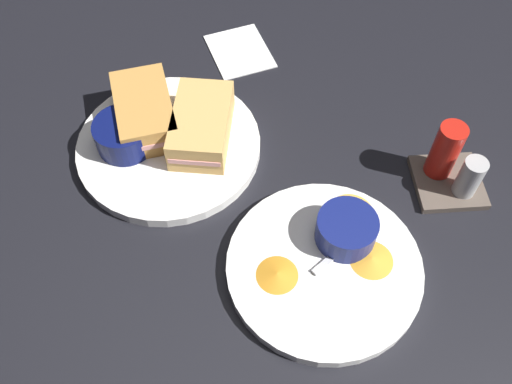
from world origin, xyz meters
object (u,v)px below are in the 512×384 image
sandwich_half_far (145,112)px  spoon_by_dark_ramekin (169,134)px  condiment_caddy (451,167)px  plate_chips_companion (324,267)px  spoon_by_gravy_ramekin (353,239)px  ramekin_dark_sauce (124,134)px  ramekin_light_gravy (347,229)px  sandwich_half_near (201,125)px  plate_sandwich_main (169,146)px

sandwich_half_far → spoon_by_dark_ramekin: sandwich_half_far is taller
condiment_caddy → plate_chips_companion: bearing=-56.6°
spoon_by_dark_ramekin → plate_chips_companion: 28.84cm
plate_chips_companion → spoon_by_gravy_ramekin: 5.16cm
sandwich_half_far → ramekin_dark_sauce: (3.80, -2.74, -0.19)cm
plate_chips_companion → condiment_caddy: bearing=123.4°
sandwich_half_far → ramekin_light_gravy: size_ratio=1.91×
sandwich_half_far → ramekin_light_gravy: (20.67, 25.25, -0.41)cm
ramekin_dark_sauce → spoon_by_dark_ramekin: ramekin_dark_sauce is taller
ramekin_light_gravy → plate_chips_companion: bearing=-39.8°
plate_chips_companion → condiment_caddy: 22.14cm
sandwich_half_near → sandwich_half_far: size_ratio=0.99×
plate_sandwich_main → sandwich_half_near: sandwich_half_near is taller
ramekin_dark_sauce → spoon_by_dark_ramekin: (-1.16, 5.93, -1.84)cm
spoon_by_dark_ramekin → plate_chips_companion: bearing=41.4°
ramekin_dark_sauce → spoon_by_gravy_ramekin: bearing=59.0°
condiment_caddy → sandwich_half_near: bearing=-105.5°
sandwich_half_near → spoon_by_dark_ramekin: (-0.44, -4.71, -2.04)cm
plate_sandwich_main → ramekin_dark_sauce: bearing=-90.3°
plate_sandwich_main → sandwich_half_far: bearing=-141.3°
sandwich_half_far → condiment_caddy: size_ratio=1.51×
sandwich_half_near → ramekin_dark_sauce: sandwich_half_near is taller
plate_sandwich_main → sandwich_half_far: (-3.82, -3.07, 3.20)cm
sandwich_half_far → spoon_by_dark_ramekin: 4.62cm
spoon_by_dark_ramekin → plate_chips_companion: spoon_by_dark_ramekin is taller
spoon_by_dark_ramekin → sandwich_half_far: bearing=-129.5°
ramekin_light_gravy → spoon_by_gravy_ramekin: size_ratio=0.86×
ramekin_dark_sauce → ramekin_light_gravy: 32.67cm
ramekin_dark_sauce → sandwich_half_far: bearing=144.2°
ramekin_dark_sauce → spoon_by_gravy_ramekin: ramekin_dark_sauce is taller
plate_sandwich_main → ramekin_light_gravy: size_ratio=3.43×
ramekin_dark_sauce → spoon_by_dark_ramekin: size_ratio=0.80×
sandwich_half_near → spoon_by_dark_ramekin: sandwich_half_near is taller
plate_sandwich_main → ramekin_light_gravy: 27.99cm
condiment_caddy → plate_sandwich_main: bearing=-102.5°
spoon_by_gravy_ramekin → condiment_caddy: 17.04cm
spoon_by_dark_ramekin → condiment_caddy: bearing=75.7°
ramekin_dark_sauce → plate_sandwich_main: bearing=89.7°
ramekin_dark_sauce → condiment_caddy: (8.36, 43.36, -0.40)cm
sandwich_half_far → spoon_by_gravy_ramekin: (21.19, 26.25, -2.04)cm
spoon_by_gravy_ramekin → condiment_caddy: condiment_caddy is taller
sandwich_half_far → plate_chips_companion: sandwich_half_far is taller
spoon_by_dark_ramekin → ramekin_light_gravy: size_ratio=1.33×
spoon_by_dark_ramekin → condiment_caddy: size_ratio=1.05×
spoon_by_dark_ramekin → plate_chips_companion: size_ratio=0.42×
ramekin_dark_sauce → spoon_by_dark_ramekin: bearing=101.0°
plate_chips_companion → sandwich_half_far: bearing=-137.5°
spoon_by_gravy_ramekin → sandwich_half_near: bearing=-134.7°
sandwich_half_far → condiment_caddy: bearing=73.3°
plate_sandwich_main → sandwich_half_near: size_ratio=1.81×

